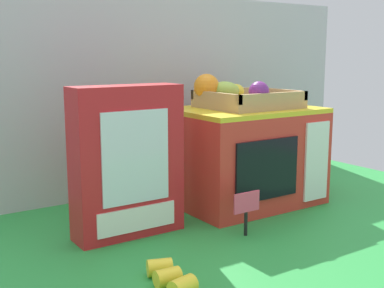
% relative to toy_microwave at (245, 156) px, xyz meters
% --- Properties ---
extents(ground_plane, '(1.70, 1.70, 0.00)m').
position_rel_toy_microwave_xyz_m(ground_plane, '(-0.22, -0.05, -0.13)').
color(ground_plane, green).
rests_on(ground_plane, ground).
extents(display_back_panel, '(1.61, 0.03, 0.57)m').
position_rel_toy_microwave_xyz_m(display_back_panel, '(-0.22, 0.27, 0.15)').
color(display_back_panel, '#B7BABF').
rests_on(display_back_panel, ground).
extents(toy_microwave, '(0.37, 0.28, 0.26)m').
position_rel_toy_microwave_xyz_m(toy_microwave, '(0.00, 0.00, 0.00)').
color(toy_microwave, red).
rests_on(toy_microwave, ground).
extents(food_groups_crate, '(0.24, 0.20, 0.09)m').
position_rel_toy_microwave_xyz_m(food_groups_crate, '(-0.01, 0.01, 0.16)').
color(food_groups_crate, tan).
rests_on(food_groups_crate, toy_microwave).
extents(cookie_set_box, '(0.25, 0.08, 0.33)m').
position_rel_toy_microwave_xyz_m(cookie_set_box, '(-0.38, -0.05, 0.04)').
color(cookie_set_box, red).
rests_on(cookie_set_box, ground).
extents(price_sign, '(0.07, 0.01, 0.10)m').
position_rel_toy_microwave_xyz_m(price_sign, '(-0.16, -0.20, -0.06)').
color(price_sign, black).
rests_on(price_sign, ground).
extents(loose_toy_banana, '(0.06, 0.13, 0.03)m').
position_rel_toy_microwave_xyz_m(loose_toy_banana, '(-0.43, -0.32, -0.11)').
color(loose_toy_banana, yellow).
rests_on(loose_toy_banana, ground).
extents(loose_toy_apple, '(0.07, 0.07, 0.07)m').
position_rel_toy_microwave_xyz_m(loose_toy_apple, '(0.29, 0.01, -0.10)').
color(loose_toy_apple, red).
rests_on(loose_toy_apple, ground).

